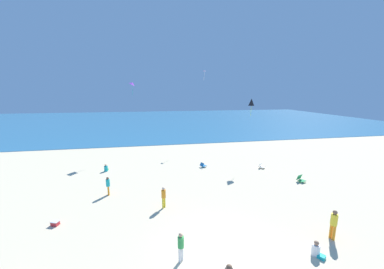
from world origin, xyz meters
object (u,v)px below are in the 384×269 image
(beach_chair_near_camera, at_px, (301,179))
(kite_black, at_px, (251,102))
(person_2, at_px, (181,245))
(person_3, at_px, (164,196))
(kite_purple, at_px, (133,84))
(person_0, at_px, (317,250))
(person_1, at_px, (108,185))
(person_6, at_px, (106,168))
(kite_pink, at_px, (204,71))
(person_7, at_px, (334,223))
(beach_chair_far_right, at_px, (261,166))
(cooler_box, at_px, (55,223))
(beach_chair_far_left, at_px, (203,165))

(beach_chair_near_camera, bearing_deg, kite_black, -179.24)
(person_2, height_order, person_3, person_3)
(kite_purple, bearing_deg, person_0, -64.36)
(person_1, bearing_deg, person_6, 89.42)
(person_2, relative_size, kite_black, 0.78)
(beach_chair_near_camera, relative_size, kite_pink, 0.53)
(person_7, distance_m, kite_black, 14.35)
(person_1, distance_m, person_6, 5.62)
(beach_chair_near_camera, xyz_separation_m, person_6, (-17.50, 5.91, 0.01))
(person_0, relative_size, person_1, 0.54)
(beach_chair_far_right, bearing_deg, person_7, -54.50)
(person_6, distance_m, kite_black, 16.64)
(beach_chair_far_right, distance_m, kite_purple, 18.07)
(person_6, bearing_deg, beach_chair_far_right, -92.76)
(cooler_box, distance_m, person_3, 6.57)
(person_3, distance_m, person_6, 9.73)
(person_3, height_order, person_7, person_7)
(beach_chair_far_left, distance_m, kite_pink, 15.05)
(person_0, height_order, person_2, person_2)
(beach_chair_far_left, bearing_deg, person_1, -176.38)
(beach_chair_near_camera, height_order, kite_black, kite_black)
(beach_chair_far_left, xyz_separation_m, person_6, (-9.85, 0.65, 0.04))
(beach_chair_far_right, relative_size, person_6, 1.07)
(kite_purple, bearing_deg, beach_chair_far_right, -32.84)
(person_3, relative_size, person_6, 2.02)
(person_2, distance_m, kite_pink, 25.74)
(cooler_box, xyz_separation_m, person_0, (13.48, -4.96, 0.15))
(kite_purple, height_order, kite_pink, kite_pink)
(beach_chair_near_camera, relative_size, cooler_box, 1.55)
(kite_pink, bearing_deg, beach_chair_far_right, -73.73)
(person_3, distance_m, kite_black, 14.20)
(beach_chair_far_left, bearing_deg, person_7, -96.66)
(cooler_box, height_order, person_1, person_1)
(cooler_box, relative_size, kite_pink, 0.34)
(cooler_box, bearing_deg, kite_black, 28.74)
(cooler_box, bearing_deg, person_7, -14.87)
(cooler_box, bearing_deg, beach_chair_near_camera, 9.33)
(person_0, bearing_deg, kite_purple, 174.35)
(beach_chair_far_left, distance_m, kite_black, 8.55)
(person_0, bearing_deg, person_6, -169.75)
(cooler_box, xyz_separation_m, person_2, (7.00, -4.11, 0.71))
(person_6, distance_m, person_7, 19.17)
(person_7, xyz_separation_m, kite_pink, (-1.67, 22.74, 9.85))
(beach_chair_far_right, relative_size, person_2, 0.54)
(person_2, xyz_separation_m, kite_purple, (-3.37, 19.67, 8.01))
(beach_chair_far_right, distance_m, kite_pink, 16.18)
(person_7, bearing_deg, person_1, 144.54)
(beach_chair_far_right, relative_size, kite_black, 0.42)
(person_6, bearing_deg, person_7, -128.28)
(person_1, bearing_deg, person_0, -50.77)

